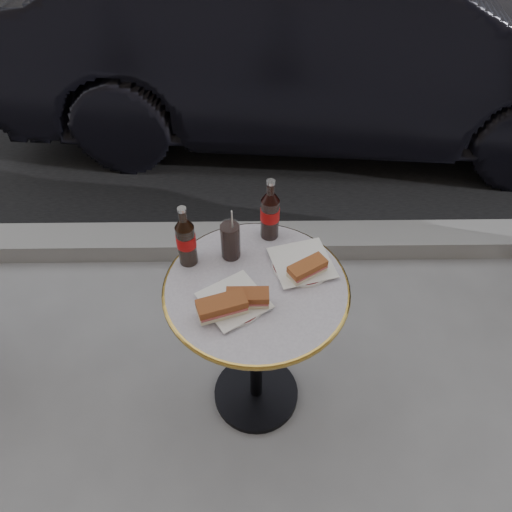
{
  "coord_description": "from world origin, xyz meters",
  "views": [
    {
      "loc": [
        -0.01,
        -1.07,
        1.98
      ],
      "look_at": [
        0.0,
        0.05,
        0.82
      ],
      "focal_mm": 35.0,
      "sensor_mm": 36.0,
      "label": 1
    }
  ],
  "objects_px": {
    "bistro_table": "(256,347)",
    "plate_left": "(234,302)",
    "plate_right": "(302,264)",
    "cola_bottle_right": "(270,209)",
    "parked_car": "(329,30)",
    "cola_bottle_left": "(185,236)",
    "cola_glass": "(230,241)"
  },
  "relations": [
    {
      "from": "bistro_table",
      "to": "parked_car",
      "type": "distance_m",
      "value": 2.26
    },
    {
      "from": "plate_right",
      "to": "cola_bottle_left",
      "type": "bearing_deg",
      "value": 176.33
    },
    {
      "from": "cola_bottle_left",
      "to": "parked_car",
      "type": "xyz_separation_m",
      "value": [
        0.72,
        2.07,
        -0.17
      ]
    },
    {
      "from": "bistro_table",
      "to": "plate_right",
      "type": "distance_m",
      "value": 0.41
    },
    {
      "from": "cola_glass",
      "to": "plate_right",
      "type": "bearing_deg",
      "value": -11.86
    },
    {
      "from": "plate_left",
      "to": "cola_bottle_left",
      "type": "distance_m",
      "value": 0.27
    },
    {
      "from": "cola_bottle_left",
      "to": "cola_bottle_right",
      "type": "bearing_deg",
      "value": 24.05
    },
    {
      "from": "cola_bottle_right",
      "to": "parked_car",
      "type": "height_order",
      "value": "parked_car"
    },
    {
      "from": "plate_left",
      "to": "cola_bottle_right",
      "type": "distance_m",
      "value": 0.35
    },
    {
      "from": "cola_bottle_right",
      "to": "parked_car",
      "type": "bearing_deg",
      "value": 77.23
    },
    {
      "from": "cola_glass",
      "to": "parked_car",
      "type": "bearing_deg",
      "value": 74.23
    },
    {
      "from": "bistro_table",
      "to": "plate_left",
      "type": "height_order",
      "value": "plate_left"
    },
    {
      "from": "parked_car",
      "to": "cola_bottle_left",
      "type": "bearing_deg",
      "value": 165.51
    },
    {
      "from": "plate_right",
      "to": "cola_bottle_right",
      "type": "xyz_separation_m",
      "value": [
        -0.11,
        0.15,
        0.12
      ]
    },
    {
      "from": "plate_left",
      "to": "cola_glass",
      "type": "distance_m",
      "value": 0.22
    },
    {
      "from": "plate_left",
      "to": "cola_glass",
      "type": "bearing_deg",
      "value": 93.86
    },
    {
      "from": "bistro_table",
      "to": "cola_glass",
      "type": "xyz_separation_m",
      "value": [
        -0.09,
        0.14,
        0.44
      ]
    },
    {
      "from": "plate_right",
      "to": "cola_bottle_right",
      "type": "bearing_deg",
      "value": 125.18
    },
    {
      "from": "plate_right",
      "to": "parked_car",
      "type": "bearing_deg",
      "value": 80.92
    },
    {
      "from": "parked_car",
      "to": "cola_glass",
      "type": "bearing_deg",
      "value": 168.97
    },
    {
      "from": "cola_glass",
      "to": "parked_car",
      "type": "height_order",
      "value": "parked_car"
    },
    {
      "from": "cola_bottle_left",
      "to": "cola_glass",
      "type": "distance_m",
      "value": 0.16
    },
    {
      "from": "cola_bottle_left",
      "to": "cola_bottle_right",
      "type": "relative_size",
      "value": 0.97
    },
    {
      "from": "plate_left",
      "to": "bistro_table",
      "type": "bearing_deg",
      "value": 45.3
    },
    {
      "from": "cola_bottle_left",
      "to": "parked_car",
      "type": "height_order",
      "value": "parked_car"
    },
    {
      "from": "plate_left",
      "to": "parked_car",
      "type": "bearing_deg",
      "value": 75.99
    },
    {
      "from": "bistro_table",
      "to": "cola_bottle_left",
      "type": "height_order",
      "value": "cola_bottle_left"
    },
    {
      "from": "cola_bottle_right",
      "to": "cola_glass",
      "type": "xyz_separation_m",
      "value": [
        -0.14,
        -0.1,
        -0.05
      ]
    },
    {
      "from": "cola_bottle_right",
      "to": "parked_car",
      "type": "distance_m",
      "value": 2.0
    },
    {
      "from": "cola_glass",
      "to": "cola_bottle_right",
      "type": "bearing_deg",
      "value": 36.1
    },
    {
      "from": "plate_left",
      "to": "plate_right",
      "type": "height_order",
      "value": "same"
    },
    {
      "from": "parked_car",
      "to": "plate_right",
      "type": "bearing_deg",
      "value": 175.65
    }
  ]
}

